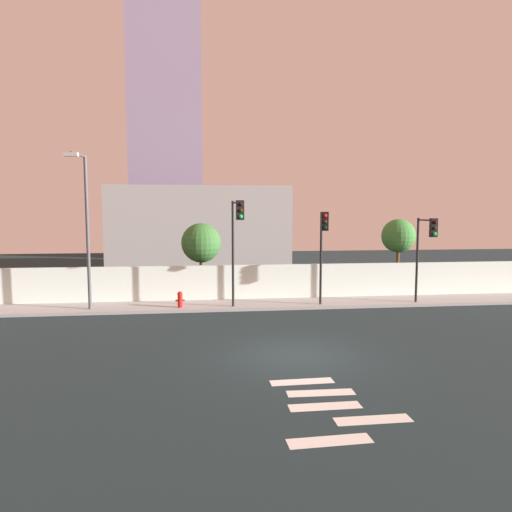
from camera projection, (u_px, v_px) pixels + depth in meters
The scene contains 13 objects.
ground_plane at pixel (296, 355), 15.52m from camera, with size 80.00×80.00×0.00m, color #1B282C.
sidewalk at pixel (263, 304), 23.61m from camera, with size 36.00×2.40×0.15m, color #9C9C9C.
perimeter_wall at pixel (260, 282), 24.79m from camera, with size 36.00×0.18×1.80m, color silver.
crosswalk_marking at pixel (328, 406), 11.46m from camera, with size 3.08×3.90×0.01m.
traffic_light_left at pixel (323, 238), 22.52m from camera, with size 0.35×1.08×4.60m.
traffic_light_center at pixel (237, 231), 21.83m from camera, with size 0.50×1.43×5.13m.
traffic_light_right at pixel (426, 241), 22.83m from camera, with size 0.35×1.63×4.30m.
street_lamp_curbside at pixel (85, 220), 21.52m from camera, with size 0.62×1.96×7.19m.
fire_hydrant at pixel (180, 299), 22.48m from camera, with size 0.44×0.26×0.78m.
roadside_tree_leftmost at pixel (201, 243), 25.71m from camera, with size 2.18×2.18×4.13m.
roadside_tree_midleft at pixel (398, 236), 27.03m from camera, with size 1.95×1.95×4.34m.
low_building_distant at pixel (200, 229), 38.03m from camera, with size 14.19×6.00×6.74m, color #9C9C9C.
tower_on_skyline at pixel (166, 130), 48.55m from camera, with size 7.36×5.00×26.45m, color gray.
Camera 1 is at (-3.13, -14.86, 4.79)m, focal length 32.69 mm.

